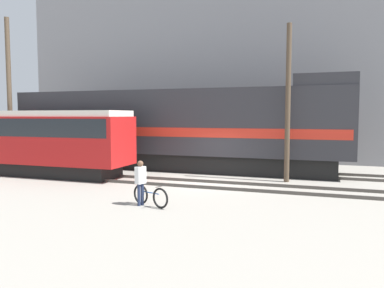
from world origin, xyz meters
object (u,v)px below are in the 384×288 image
streetcar (31,138)px  person (140,178)px  utility_pole_left (9,93)px  bicycle (150,196)px  utility_pole_center (288,104)px  freight_locomotive (174,128)px

streetcar → person: (8.72, -4.33, -0.99)m
utility_pole_left → bicycle: bearing=-27.3°
streetcar → bicycle: (9.09, -4.32, -1.60)m
utility_pole_left → utility_pole_center: size_ratio=1.22×
streetcar → person: size_ratio=7.07×
bicycle → freight_locomotive: bearing=106.3°
freight_locomotive → person: 9.06m
person → utility_pole_center: 8.37m
streetcar → utility_pole_left: (-3.50, 2.17, 2.60)m
streetcar → utility_pole_left: utility_pole_left is taller
freight_locomotive → utility_pole_center: size_ratio=2.66×
bicycle → person: (-0.37, -0.01, 0.60)m
streetcar → utility_pole_left: bearing=148.2°
streetcar → utility_pole_center: 13.49m
person → bicycle: bearing=1.6°
freight_locomotive → bicycle: bearing=-73.7°
person → streetcar: bearing=153.6°
freight_locomotive → utility_pole_left: 10.50m
streetcar → utility_pole_center: (13.20, 2.17, 1.78)m
freight_locomotive → person: bearing=-76.0°
utility_pole_center → bicycle: bearing=-122.3°
streetcar → person: 9.78m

